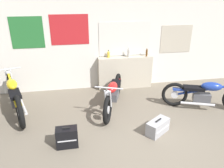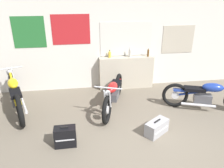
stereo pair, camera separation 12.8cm
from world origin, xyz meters
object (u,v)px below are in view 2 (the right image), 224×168
at_px(motorcycle_blue, 206,95).
at_px(motorcycle_yellow, 15,95).
at_px(bottle_leftmost, 110,54).
at_px(motorcycle_red, 113,93).
at_px(bottle_left_center, 130,53).
at_px(bottle_center, 148,53).
at_px(hard_case_black, 65,137).
at_px(hard_case_silver, 157,128).

xyz_separation_m(motorcycle_blue, motorcycle_yellow, (-4.69, 0.64, 0.04)).
xyz_separation_m(bottle_leftmost, motorcycle_red, (-0.09, -1.26, -0.68)).
xyz_separation_m(bottle_left_center, bottle_center, (0.55, -0.02, -0.02)).
height_order(bottle_leftmost, bottle_center, bottle_center).
distance_m(motorcycle_blue, motorcycle_yellow, 4.73).
distance_m(bottle_leftmost, motorcycle_yellow, 2.79).
bearing_deg(bottle_leftmost, bottle_center, -3.64).
height_order(bottle_left_center, hard_case_black, bottle_left_center).
bearing_deg(bottle_leftmost, hard_case_silver, -75.67).
relative_size(bottle_left_center, motorcycle_red, 0.16).
bearing_deg(hard_case_silver, motorcycle_red, 120.17).
height_order(bottle_leftmost, hard_case_black, bottle_leftmost).
bearing_deg(hard_case_black, motorcycle_red, 49.71).
distance_m(bottle_center, motorcycle_yellow, 3.84).
bearing_deg(motorcycle_red, bottle_left_center, 60.38).
relative_size(motorcycle_red, hard_case_black, 4.66).
xyz_separation_m(bottle_leftmost, hard_case_black, (-1.24, -2.62, -0.88)).
xyz_separation_m(motorcycle_yellow, hard_case_silver, (3.14, -1.46, -0.30)).
distance_m(bottle_leftmost, hard_case_silver, 2.76).
bearing_deg(hard_case_silver, bottle_left_center, 91.09).
height_order(motorcycle_yellow, hard_case_silver, motorcycle_yellow).
height_order(bottle_leftmost, motorcycle_yellow, bottle_leftmost).
height_order(bottle_left_center, bottle_center, bottle_left_center).
bearing_deg(motorcycle_blue, bottle_leftmost, 142.10).
bearing_deg(motorcycle_red, bottle_leftmost, 86.01).
bearing_deg(bottle_left_center, hard_case_black, -125.62).
xyz_separation_m(bottle_center, motorcycle_red, (-1.24, -1.19, -0.70)).
distance_m(bottle_leftmost, hard_case_black, 3.03).
xyz_separation_m(motorcycle_red, hard_case_black, (-1.15, -1.36, -0.20)).
height_order(bottle_left_center, motorcycle_yellow, bottle_left_center).
relative_size(bottle_left_center, motorcycle_blue, 0.16).
xyz_separation_m(motorcycle_blue, hard_case_black, (-3.43, -0.91, -0.21)).
height_order(bottle_center, motorcycle_yellow, bottle_center).
xyz_separation_m(bottle_leftmost, hard_case_silver, (0.64, -2.52, -0.93)).
distance_m(motorcycle_red, hard_case_black, 1.79).
relative_size(bottle_left_center, bottle_center, 1.15).
relative_size(bottle_leftmost, bottle_center, 0.81).
relative_size(motorcycle_blue, hard_case_silver, 3.50).
xyz_separation_m(bottle_center, motorcycle_yellow, (-3.65, -0.99, -0.66)).
relative_size(motorcycle_red, hard_case_silver, 3.42).
relative_size(bottle_left_center, hard_case_black, 0.75).
bearing_deg(hard_case_black, motorcycle_yellow, 129.00).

